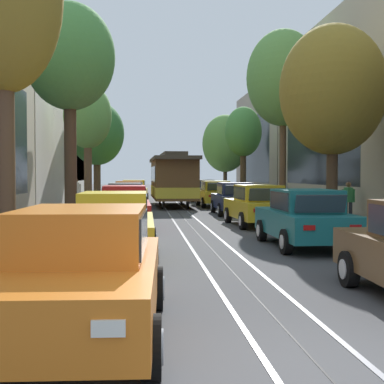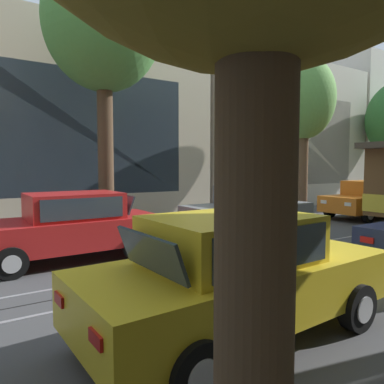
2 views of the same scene
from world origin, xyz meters
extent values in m
plane|color=#424244|center=(0.00, 19.20, 0.00)|extent=(160.00, 160.00, 0.00)
cube|color=gray|center=(-0.53, 22.00, 0.01)|extent=(0.08, 56.00, 0.01)
cube|color=gray|center=(0.53, 22.00, 0.01)|extent=(0.08, 56.00, 0.01)
cube|color=black|center=(0.00, 22.00, 0.00)|extent=(0.03, 56.00, 0.01)
cube|color=#BCAD93|center=(-9.28, 16.00, 3.81)|extent=(4.37, 11.70, 7.61)
cube|color=#2D3842|center=(-7.12, 16.00, 3.43)|extent=(0.04, 8.40, 4.57)
cube|color=beige|center=(-9.21, 28.00, 4.01)|extent=(4.23, 11.70, 8.02)
cube|color=#2D3842|center=(-7.12, 28.00, 3.61)|extent=(0.04, 8.40, 4.81)
cube|color=red|center=(-2.49, 14.42, 0.65)|extent=(1.86, 4.33, 0.66)
cube|color=red|center=(-2.49, 14.57, 1.28)|extent=(1.51, 2.08, 0.60)
cube|color=#2D3842|center=(-2.48, 13.73, 1.26)|extent=(1.34, 0.24, 0.47)
cube|color=#2D3842|center=(-2.50, 15.75, 1.26)|extent=(1.30, 0.22, 0.45)
cube|color=#2D3842|center=(-1.74, 14.58, 1.28)|extent=(0.06, 1.81, 0.47)
cube|color=#2D3842|center=(-3.24, 14.56, 1.28)|extent=(0.06, 1.81, 0.47)
cube|color=#B21414|center=(-1.96, 16.59, 0.75)|extent=(0.28, 0.04, 0.12)
cube|color=#B21414|center=(-3.07, 16.57, 0.75)|extent=(0.28, 0.04, 0.12)
cylinder|color=black|center=(-1.59, 13.10, 0.32)|extent=(0.21, 0.64, 0.64)
cylinder|color=silver|center=(-1.48, 13.10, 0.32)|extent=(0.03, 0.35, 0.35)
cylinder|color=black|center=(-3.35, 13.07, 0.32)|extent=(0.21, 0.64, 0.64)
cylinder|color=silver|center=(-3.46, 13.07, 0.32)|extent=(0.03, 0.35, 0.35)
cylinder|color=black|center=(-1.62, 15.77, 0.32)|extent=(0.21, 0.64, 0.64)
cylinder|color=silver|center=(-1.51, 15.77, 0.32)|extent=(0.03, 0.35, 0.35)
cylinder|color=black|center=(-3.38, 15.74, 0.32)|extent=(0.21, 0.64, 0.64)
cylinder|color=silver|center=(-3.49, 15.74, 0.32)|extent=(0.03, 0.35, 0.35)
cube|color=slate|center=(-2.66, 20.19, 0.65)|extent=(1.88, 4.33, 0.66)
cube|color=slate|center=(-2.66, 20.34, 1.28)|extent=(1.52, 2.09, 0.60)
cube|color=#2D3842|center=(-2.65, 19.50, 1.26)|extent=(1.34, 0.25, 0.47)
cube|color=#2D3842|center=(-2.69, 21.52, 1.26)|extent=(1.30, 0.22, 0.45)
cube|color=#2D3842|center=(-1.92, 20.35, 1.28)|extent=(0.06, 1.81, 0.47)
cube|color=#2D3842|center=(-3.41, 20.32, 1.28)|extent=(0.06, 1.81, 0.47)
cube|color=white|center=(-2.06, 18.04, 0.75)|extent=(0.28, 0.05, 0.14)
cube|color=#B21414|center=(-2.14, 22.36, 0.75)|extent=(0.28, 0.05, 0.12)
cube|color=white|center=(-3.18, 18.02, 0.75)|extent=(0.28, 0.05, 0.14)
cube|color=#B21414|center=(-3.26, 22.34, 0.75)|extent=(0.28, 0.05, 0.12)
cylinder|color=black|center=(-1.76, 18.87, 0.32)|extent=(0.21, 0.64, 0.64)
cylinder|color=silver|center=(-1.65, 18.87, 0.32)|extent=(0.03, 0.35, 0.35)
cylinder|color=black|center=(-3.51, 18.84, 0.32)|extent=(0.21, 0.64, 0.64)
cylinder|color=silver|center=(-3.62, 18.83, 0.32)|extent=(0.03, 0.35, 0.35)
cylinder|color=black|center=(-1.81, 21.54, 0.32)|extent=(0.21, 0.64, 0.64)
cylinder|color=silver|center=(-1.70, 21.54, 0.32)|extent=(0.03, 0.35, 0.35)
cylinder|color=black|center=(-3.57, 21.50, 0.32)|extent=(0.21, 0.64, 0.64)
cylinder|color=silver|center=(-3.68, 21.50, 0.32)|extent=(0.03, 0.35, 0.35)
cube|color=orange|center=(-2.64, 26.96, 0.65)|extent=(1.91, 4.35, 0.66)
cube|color=orange|center=(-2.64, 27.11, 1.28)|extent=(1.53, 2.10, 0.60)
cube|color=#2D3842|center=(-2.66, 26.27, 1.26)|extent=(1.34, 0.26, 0.47)
cube|color=#2D3842|center=(-3.39, 27.13, 1.28)|extent=(0.08, 1.81, 0.47)
cube|color=white|center=(-2.14, 24.78, 0.75)|extent=(0.28, 0.05, 0.14)
cube|color=white|center=(-3.26, 24.81, 0.75)|extent=(0.28, 0.05, 0.14)
cube|color=#B21414|center=(-3.14, 29.13, 0.75)|extent=(0.28, 0.05, 0.12)
cylinder|color=black|center=(-1.80, 25.60, 0.32)|extent=(0.22, 0.64, 0.64)
cylinder|color=silver|center=(-1.69, 25.60, 0.32)|extent=(0.03, 0.35, 0.35)
cylinder|color=black|center=(-3.56, 25.65, 0.32)|extent=(0.22, 0.64, 0.64)
cylinder|color=silver|center=(-3.67, 25.65, 0.32)|extent=(0.03, 0.35, 0.35)
cylinder|color=black|center=(-3.49, 28.31, 0.32)|extent=(0.22, 0.64, 0.64)
cylinder|color=silver|center=(-3.60, 28.31, 0.32)|extent=(0.03, 0.35, 0.35)
cube|color=gold|center=(2.57, 15.37, 0.65)|extent=(1.98, 4.37, 0.66)
cube|color=gold|center=(2.57, 15.22, 1.28)|extent=(1.56, 2.13, 0.60)
cube|color=#2D3842|center=(2.54, 16.06, 1.26)|extent=(1.34, 0.28, 0.47)
cube|color=#2D3842|center=(2.62, 14.04, 1.26)|extent=(1.30, 0.25, 0.45)
cube|color=#2D3842|center=(1.82, 15.19, 1.28)|extent=(0.11, 1.81, 0.47)
cube|color=#2D3842|center=(3.32, 15.25, 1.28)|extent=(0.11, 1.81, 0.47)
cube|color=white|center=(1.92, 17.50, 0.75)|extent=(0.28, 0.05, 0.14)
cube|color=#B21414|center=(2.10, 13.19, 0.75)|extent=(0.28, 0.05, 0.12)
cube|color=white|center=(3.03, 17.55, 0.75)|extent=(0.28, 0.05, 0.14)
cube|color=#B21414|center=(3.22, 13.24, 0.75)|extent=(0.28, 0.05, 0.12)
cylinder|color=black|center=(1.63, 16.66, 0.32)|extent=(0.23, 0.65, 0.64)
cylinder|color=silver|center=(1.52, 16.66, 0.32)|extent=(0.04, 0.35, 0.35)
cylinder|color=black|center=(3.39, 16.74, 0.32)|extent=(0.23, 0.65, 0.64)
cylinder|color=silver|center=(3.50, 16.74, 0.32)|extent=(0.04, 0.35, 0.35)
cylinder|color=black|center=(1.74, 14.00, 0.32)|extent=(0.23, 0.65, 0.64)
cylinder|color=silver|center=(1.63, 14.00, 0.32)|extent=(0.04, 0.35, 0.35)
cylinder|color=black|center=(3.50, 14.08, 0.32)|extent=(0.23, 0.65, 0.64)
cylinder|color=silver|center=(3.61, 14.08, 0.32)|extent=(0.04, 0.35, 0.35)
cube|color=#B21414|center=(2.10, 19.07, 0.75)|extent=(0.28, 0.04, 0.12)
cylinder|color=black|center=(1.78, 19.89, 0.32)|extent=(0.20, 0.64, 0.64)
cylinder|color=silver|center=(1.67, 19.89, 0.32)|extent=(0.02, 0.35, 0.35)
cylinder|color=#4C3826|center=(-4.61, 16.11, 2.74)|extent=(0.47, 0.47, 5.48)
ellipsoid|color=#4C8E42|center=(-4.61, 16.11, 6.51)|extent=(3.47, 3.55, 4.11)
cylinder|color=brown|center=(-4.89, 25.45, 2.17)|extent=(0.44, 0.44, 4.33)
ellipsoid|color=#609947|center=(-4.89, 25.45, 5.25)|extent=(2.67, 2.76, 3.65)
cylinder|color=#4C3826|center=(4.85, 13.52, 1.91)|extent=(0.40, 0.40, 3.82)
cylinder|color=slate|center=(-5.77, 26.39, 0.44)|extent=(0.14, 0.14, 0.88)
cylinder|color=slate|center=(-5.57, 26.39, 0.44)|extent=(0.14, 0.14, 0.88)
cube|color=silver|center=(-5.67, 26.39, 1.20)|extent=(0.37, 0.42, 0.63)
cylinder|color=silver|center=(-5.90, 26.39, 1.16)|extent=(0.09, 0.09, 0.56)
cylinder|color=silver|center=(-5.44, 26.39, 1.16)|extent=(0.09, 0.09, 0.56)
sphere|color=brown|center=(-5.67, 26.39, 1.63)|extent=(0.22, 0.22, 0.22)
camera|label=1|loc=(-1.81, -4.88, 2.00)|focal=50.07mm
camera|label=2|loc=(6.14, 12.31, 2.21)|focal=33.75mm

